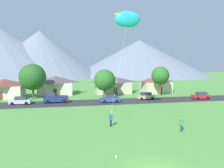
# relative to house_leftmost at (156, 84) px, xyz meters

# --- Properties ---
(road_strip) EXTENTS (160.00, 7.34, 0.08)m
(road_strip) POSITION_rel_house_leftmost_xyz_m (-19.30, -13.86, -2.47)
(road_strip) COLOR #2D2D33
(road_strip) RESTS_ON ground
(mountain_central_ridge) EXTENTS (99.68, 99.68, 26.50)m
(mountain_central_ridge) POSITION_rel_house_leftmost_xyz_m (26.71, 93.87, 10.74)
(mountain_central_ridge) COLOR slate
(mountain_central_ridge) RESTS_ON ground
(mountain_east_ridge) EXTENTS (81.26, 81.26, 30.65)m
(mountain_east_ridge) POSITION_rel_house_leftmost_xyz_m (-43.71, 90.59, 12.81)
(mountain_east_ridge) COLOR slate
(mountain_east_ridge) RESTS_ON ground
(house_leftmost) EXTENTS (8.30, 7.44, 4.85)m
(house_leftmost) POSITION_rel_house_leftmost_xyz_m (0.00, 0.00, 0.00)
(house_leftmost) COLOR beige
(house_leftmost) RESTS_ON ground
(house_left_center) EXTENTS (9.42, 7.52, 4.76)m
(house_left_center) POSITION_rel_house_leftmost_xyz_m (-41.34, -2.75, -0.05)
(house_left_center) COLOR beige
(house_left_center) RESTS_ON ground
(house_right_center) EXTENTS (10.52, 7.64, 4.93)m
(house_right_center) POSITION_rel_house_leftmost_xyz_m (-12.95, 1.22, 0.04)
(house_right_center) COLOR beige
(house_right_center) RESTS_ON ground
(house_rightmost) EXTENTS (9.76, 8.29, 5.10)m
(house_rightmost) POSITION_rel_house_leftmost_xyz_m (-29.27, 1.67, 0.13)
(house_rightmost) COLOR beige
(house_rightmost) RESTS_ON ground
(tree_left_of_center) EXTENTS (5.35, 5.35, 7.14)m
(tree_left_of_center) POSITION_rel_house_leftmost_xyz_m (-16.91, -7.66, 1.95)
(tree_left_of_center) COLOR brown
(tree_left_of_center) RESTS_ON ground
(tree_center) EXTENTS (4.71, 4.71, 7.80)m
(tree_center) POSITION_rel_house_leftmost_xyz_m (-1.75, -6.99, 2.91)
(tree_center) COLOR brown
(tree_center) RESTS_ON ground
(tree_right_of_center) EXTENTS (6.39, 6.39, 8.50)m
(tree_right_of_center) POSITION_rel_house_leftmost_xyz_m (-34.20, -5.56, 2.78)
(tree_right_of_center) COLOR #4C3823
(tree_right_of_center) RESTS_ON ground
(parked_car_silver_west_end) EXTENTS (4.26, 2.19, 1.68)m
(parked_car_silver_west_end) POSITION_rel_house_leftmost_xyz_m (-35.57, -13.32, -1.64)
(parked_car_silver_west_end) COLOR #B7BCC1
(parked_car_silver_west_end) RESTS_ON road_strip
(parked_car_tan_mid_west) EXTENTS (4.26, 2.20, 1.68)m
(parked_car_tan_mid_west) POSITION_rel_house_leftmost_xyz_m (-7.85, -12.45, -1.64)
(parked_car_tan_mid_west) COLOR tan
(parked_car_tan_mid_west) RESTS_ON road_strip
(parked_car_red_mid_east) EXTENTS (4.20, 2.08, 1.68)m
(parked_car_red_mid_east) POSITION_rel_house_leftmost_xyz_m (5.32, -14.60, -1.64)
(parked_car_red_mid_east) COLOR red
(parked_car_red_mid_east) RESTS_ON road_strip
(parked_car_blue_east_end) EXTENTS (4.21, 2.10, 1.68)m
(parked_car_blue_east_end) POSITION_rel_house_leftmost_xyz_m (-16.85, -14.60, -1.64)
(parked_car_blue_east_end) COLOR #2847A8
(parked_car_blue_east_end) RESTS_ON road_strip
(pickup_truck_navy_west_side) EXTENTS (5.28, 2.48, 1.99)m
(pickup_truck_navy_west_side) POSITION_rel_house_leftmost_xyz_m (-28.58, -12.68, -1.45)
(pickup_truck_navy_west_side) COLOR navy
(pickup_truck_navy_west_side) RESTS_ON road_strip
(kite_flyer_with_kite) EXTENTS (5.72, 5.23, 16.35)m
(kite_flyer_with_kite) POSITION_rel_house_leftmost_xyz_m (-16.93, -28.42, 12.49)
(kite_flyer_with_kite) COLOR black
(kite_flyer_with_kite) RESTS_ON ground
(watcher_person) EXTENTS (0.56, 0.24, 1.68)m
(watcher_person) POSITION_rel_house_leftmost_xyz_m (-12.23, -36.55, -1.63)
(watcher_person) COLOR navy
(watcher_person) RESTS_ON ground
(soccer_ball) EXTENTS (0.24, 0.24, 0.24)m
(soccer_ball) POSITION_rel_house_leftmost_xyz_m (-21.76, -42.26, -2.39)
(soccer_ball) COLOR white
(soccer_ball) RESTS_ON ground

